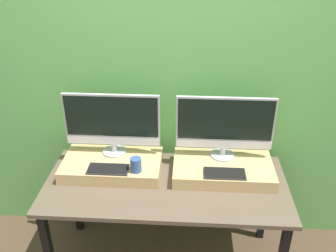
{
  "coord_description": "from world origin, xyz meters",
  "views": [
    {
      "loc": [
        0.14,
        -1.65,
        2.29
      ],
      "look_at": [
        0.0,
        0.59,
        1.06
      ],
      "focal_mm": 40.0,
      "sensor_mm": 36.0,
      "label": 1
    }
  ],
  "objects_px": {
    "monitor_right": "(225,125)",
    "keyboard_right": "(225,173)",
    "mug": "(136,165)",
    "monitor_left": "(112,122)",
    "keyboard_left": "(108,169)"
  },
  "relations": [
    {
      "from": "keyboard_right",
      "to": "monitor_left",
      "type": "bearing_deg",
      "value": 163.89
    },
    {
      "from": "monitor_left",
      "to": "keyboard_left",
      "type": "relative_size",
      "value": 2.42
    },
    {
      "from": "keyboard_left",
      "to": "keyboard_right",
      "type": "xyz_separation_m",
      "value": [
        0.77,
        0.0,
        0.0
      ]
    },
    {
      "from": "monitor_left",
      "to": "keyboard_left",
      "type": "xyz_separation_m",
      "value": [
        -0.0,
        -0.22,
        -0.24
      ]
    },
    {
      "from": "monitor_left",
      "to": "mug",
      "type": "distance_m",
      "value": 0.35
    },
    {
      "from": "keyboard_left",
      "to": "monitor_right",
      "type": "height_order",
      "value": "monitor_right"
    },
    {
      "from": "mug",
      "to": "monitor_right",
      "type": "height_order",
      "value": "monitor_right"
    },
    {
      "from": "monitor_left",
      "to": "keyboard_right",
      "type": "bearing_deg",
      "value": -16.11
    },
    {
      "from": "keyboard_left",
      "to": "keyboard_right",
      "type": "bearing_deg",
      "value": 0.0
    },
    {
      "from": "monitor_right",
      "to": "keyboard_right",
      "type": "relative_size",
      "value": 2.42
    },
    {
      "from": "mug",
      "to": "keyboard_right",
      "type": "height_order",
      "value": "mug"
    },
    {
      "from": "monitor_left",
      "to": "keyboard_right",
      "type": "distance_m",
      "value": 0.84
    },
    {
      "from": "keyboard_right",
      "to": "mug",
      "type": "bearing_deg",
      "value": -180.0
    },
    {
      "from": "monitor_right",
      "to": "monitor_left",
      "type": "bearing_deg",
      "value": 180.0
    },
    {
      "from": "monitor_right",
      "to": "keyboard_right",
      "type": "xyz_separation_m",
      "value": [
        0.0,
        -0.22,
        -0.24
      ]
    }
  ]
}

